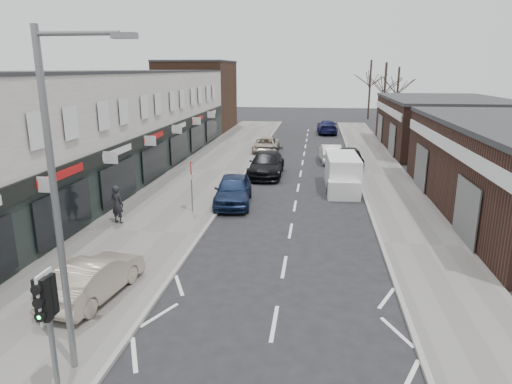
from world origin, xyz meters
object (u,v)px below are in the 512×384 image
(parked_car_left_b, at_px, (266,164))
(parked_car_right_c, at_px, (327,127))
(parked_car_right_b, at_px, (348,156))
(street_lamp, at_px, (61,191))
(white_van, at_px, (342,173))
(parked_car_left_a, at_px, (233,190))
(parked_car_right_a, at_px, (331,153))
(pedestrian, at_px, (117,204))
(warning_sign, at_px, (192,172))
(sedan_on_pavement, at_px, (95,278))
(traffic_light, at_px, (47,308))
(parked_car_left_c, at_px, (266,145))

(parked_car_left_b, distance_m, parked_car_right_c, 22.78)
(parked_car_right_b, bearing_deg, street_lamp, 67.47)
(white_van, relative_size, parked_car_right_c, 1.01)
(street_lamp, height_order, parked_car_right_b, street_lamp)
(parked_car_left_a, height_order, parked_car_right_a, parked_car_left_a)
(pedestrian, xyz_separation_m, parked_car_right_a, (10.41, 16.81, -0.32))
(street_lamp, distance_m, white_van, 20.52)
(warning_sign, relative_size, sedan_on_pavement, 0.67)
(parked_car_left_b, bearing_deg, parked_car_right_a, 49.47)
(street_lamp, xyz_separation_m, parked_car_right_a, (6.73, 27.34, -3.90))
(traffic_light, distance_m, parked_car_right_a, 29.36)
(warning_sign, height_order, parked_car_right_c, warning_sign)
(white_van, relative_size, parked_car_right_b, 1.16)
(parked_car_right_b, bearing_deg, parked_car_left_c, -41.76)
(parked_car_right_c, bearing_deg, warning_sign, 74.72)
(warning_sign, xyz_separation_m, parked_car_right_a, (7.36, 14.54, -1.49))
(parked_car_left_b, bearing_deg, parked_car_left_c, 96.04)
(parked_car_left_c, xyz_separation_m, parked_car_right_a, (5.60, -3.58, 0.07))
(white_van, height_order, sedan_on_pavement, white_van)
(parked_car_right_a, bearing_deg, pedestrian, 54.00)
(parked_car_right_c, bearing_deg, parked_car_left_b, 76.34)
(street_lamp, relative_size, parked_car_right_b, 1.71)
(pedestrian, distance_m, parked_car_left_c, 20.95)
(parked_car_right_a, bearing_deg, parked_car_left_a, 61.88)
(pedestrian, xyz_separation_m, parked_car_left_b, (5.85, 11.37, -0.22))
(street_lamp, bearing_deg, parked_car_right_a, 76.18)
(white_van, xyz_separation_m, sedan_on_pavement, (-8.54, -15.40, -0.20))
(parked_car_left_a, distance_m, parked_car_right_b, 13.09)
(white_van, bearing_deg, parked_car_left_a, -148.15)
(warning_sign, distance_m, parked_car_right_a, 16.36)
(warning_sign, relative_size, white_van, 0.50)
(pedestrian, bearing_deg, sedan_on_pavement, 126.58)
(warning_sign, xyz_separation_m, parked_car_right_b, (8.66, 13.02, -1.40))
(sedan_on_pavement, height_order, parked_car_left_a, parked_car_left_a)
(warning_sign, distance_m, white_van, 9.99)
(street_lamp, relative_size, parked_car_left_a, 1.68)
(pedestrian, distance_m, parked_car_right_b, 19.26)
(traffic_light, xyz_separation_m, parked_car_left_c, (1.00, 32.14, -1.76))
(parked_car_left_c, bearing_deg, sedan_on_pavement, -95.84)
(traffic_light, bearing_deg, white_van, 70.53)
(traffic_light, distance_m, pedestrian, 12.43)
(warning_sign, bearing_deg, parked_car_left_a, 47.15)
(warning_sign, relative_size, parked_car_left_a, 0.57)
(traffic_light, relative_size, parked_car_left_c, 0.66)
(parked_car_left_b, bearing_deg, street_lamp, -96.14)
(street_lamp, relative_size, white_van, 1.48)
(parked_car_left_c, bearing_deg, parked_car_right_a, -33.34)
(warning_sign, xyz_separation_m, parked_car_left_c, (1.76, 18.12, -1.55))
(parked_car_right_b, bearing_deg, warning_sign, 51.10)
(white_van, bearing_deg, warning_sign, -144.82)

